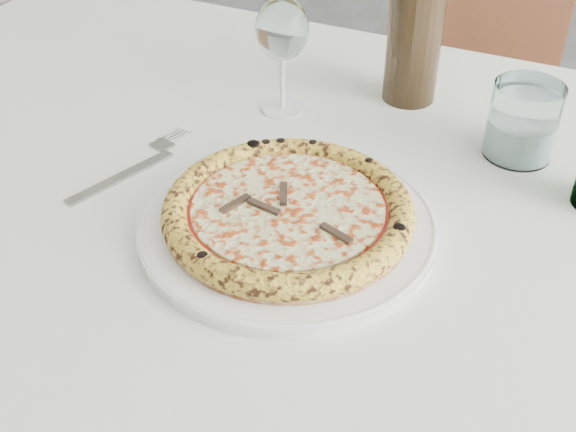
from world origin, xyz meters
name	(u,v)px	position (x,y,z in m)	size (l,w,h in m)	color
dining_table	(325,238)	(-0.06, -0.08, 0.67)	(1.58, 0.98, 0.76)	brown
chair_far	(459,84)	(-0.10, 0.69, 0.53)	(0.42, 0.42, 0.93)	brown
plate	(288,224)	(-0.06, -0.18, 0.76)	(0.33, 0.33, 0.02)	white
pizza	(288,211)	(-0.06, -0.18, 0.78)	(0.27, 0.27, 0.03)	tan
fork	(134,167)	(-0.28, -0.17, 0.76)	(0.05, 0.21, 0.00)	#979797
wine_glass	(282,33)	(-0.19, 0.05, 0.87)	(0.07, 0.07, 0.16)	white
tumbler	(522,126)	(0.13, 0.09, 0.80)	(0.09, 0.09, 0.10)	white
wine_bottle	(418,10)	(-0.05, 0.17, 0.89)	(0.07, 0.07, 0.31)	black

